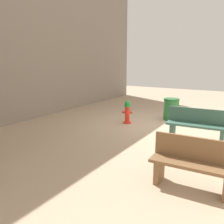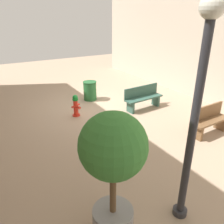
{
  "view_description": "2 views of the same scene",
  "coord_description": "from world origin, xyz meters",
  "px_view_note": "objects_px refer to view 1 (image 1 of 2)",
  "views": [
    {
      "loc": [
        -3.07,
        8.2,
        2.33
      ],
      "look_at": [
        0.46,
        2.4,
        0.86
      ],
      "focal_mm": 38.33,
      "sensor_mm": 36.0,
      "label": 1
    },
    {
      "loc": [
        3.91,
        8.09,
        3.67
      ],
      "look_at": [
        0.47,
        2.27,
        0.73
      ],
      "focal_mm": 36.4,
      "sensor_mm": 36.0,
      "label": 2
    }
  ],
  "objects_px": {
    "bench_far": "(192,163)",
    "trash_bin": "(171,109)",
    "fire_hydrant": "(127,112)",
    "bench_near": "(197,124)"
  },
  "relations": [
    {
      "from": "fire_hydrant",
      "to": "trash_bin",
      "type": "distance_m",
      "value": 1.84
    },
    {
      "from": "bench_near",
      "to": "trash_bin",
      "type": "relative_size",
      "value": 2.04
    },
    {
      "from": "fire_hydrant",
      "to": "bench_near",
      "type": "xyz_separation_m",
      "value": [
        -2.68,
        0.71,
        0.07
      ]
    },
    {
      "from": "fire_hydrant",
      "to": "bench_far",
      "type": "height_order",
      "value": "bench_far"
    },
    {
      "from": "bench_far",
      "to": "bench_near",
      "type": "bearing_deg",
      "value": -79.52
    },
    {
      "from": "bench_far",
      "to": "fire_hydrant",
      "type": "bearing_deg",
      "value": -47.74
    },
    {
      "from": "bench_far",
      "to": "trash_bin",
      "type": "distance_m",
      "value": 5.26
    },
    {
      "from": "bench_near",
      "to": "trash_bin",
      "type": "distance_m",
      "value": 2.51
    },
    {
      "from": "fire_hydrant",
      "to": "bench_far",
      "type": "relative_size",
      "value": 0.57
    },
    {
      "from": "bench_near",
      "to": "bench_far",
      "type": "height_order",
      "value": "same"
    }
  ]
}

